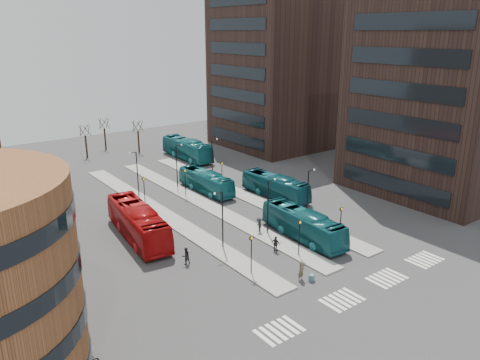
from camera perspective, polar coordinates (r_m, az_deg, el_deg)
ground at (r=39.89m, az=17.81°, el=-15.72°), size 160.00×160.00×0.00m
island_left at (r=58.04m, az=-9.39°, el=-4.10°), size 2.50×45.00×0.15m
island_mid at (r=60.80m, az=-4.38°, el=-2.88°), size 2.50×45.00×0.15m
island_right at (r=64.00m, az=0.15°, el=-1.76°), size 2.50×45.00×0.15m
suitcase at (r=43.28m, az=8.73°, el=-11.71°), size 0.59×0.54×0.61m
red_bus at (r=51.59m, az=-12.35°, el=-5.04°), size 4.59×13.33×3.64m
teal_bus_a at (r=50.88m, az=7.70°, el=-5.40°), size 3.26×11.44×3.15m
teal_bus_b at (r=65.03m, az=-4.17°, el=-0.19°), size 2.64×10.58×2.93m
teal_bus_c at (r=62.96m, az=4.33°, el=-0.76°), size 3.25×11.02×3.03m
teal_bus_d at (r=82.32m, az=-6.47°, el=3.79°), size 3.03×12.62×3.51m
traveller at (r=42.94m, az=7.46°, el=-10.94°), size 0.75×0.56×1.87m
commuter_a at (r=45.65m, az=-6.62°, el=-9.18°), size 0.88×0.71×1.72m
commuter_b at (r=47.93m, az=4.38°, el=-7.78°), size 0.70×1.05×1.65m
commuter_c at (r=52.01m, az=2.33°, el=-5.56°), size 1.02×1.29×1.74m
crosswalk_stripes at (r=43.06m, az=14.83°, el=-12.76°), size 22.35×2.40×0.01m
tower_near at (r=69.59m, az=23.96°, el=10.95°), size 20.12×20.00×30.00m
tower_far at (r=91.24m, az=4.76°, el=13.64°), size 20.12×20.00×30.00m
sign_poles at (r=54.33m, az=-0.80°, el=-2.76°), size 12.45×22.12×3.65m
lamp_posts at (r=58.39m, az=-2.88°, el=-0.09°), size 14.04×20.24×6.12m
bare_trees at (r=88.58m, az=-15.57°, el=4.89°), size 10.97×8.14×5.90m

